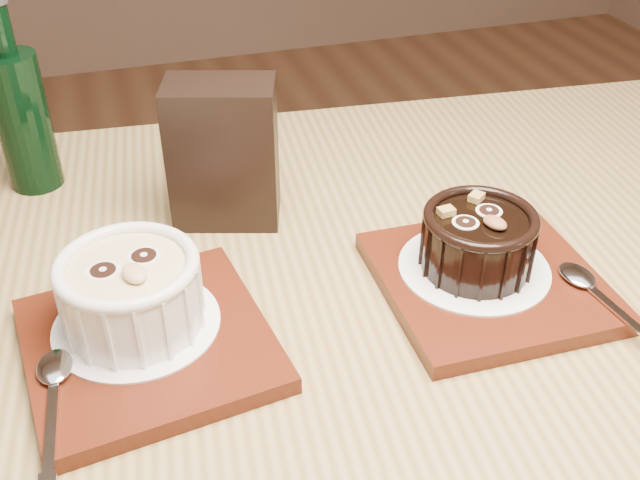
# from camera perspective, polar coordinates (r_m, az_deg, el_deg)

# --- Properties ---
(table) EXTENTS (1.27, 0.91, 0.75)m
(table) POSITION_cam_1_polar(r_m,az_deg,el_deg) (0.68, 1.84, -12.02)
(table) COLOR olive
(table) RESTS_ON ground
(tray_left) EXTENTS (0.20, 0.20, 0.01)m
(tray_left) POSITION_cam_1_polar(r_m,az_deg,el_deg) (0.60, -12.92, -7.75)
(tray_left) COLOR #531C0D
(tray_left) RESTS_ON table
(doily_left) EXTENTS (0.13, 0.13, 0.00)m
(doily_left) POSITION_cam_1_polar(r_m,az_deg,el_deg) (0.61, -13.77, -6.22)
(doily_left) COLOR white
(doily_left) RESTS_ON tray_left
(ramekin_white) EXTENTS (0.11, 0.11, 0.06)m
(ramekin_white) POSITION_cam_1_polar(r_m,az_deg,el_deg) (0.58, -14.23, -3.68)
(ramekin_white) COLOR white
(ramekin_white) RESTS_ON doily_left
(spoon_left) EXTENTS (0.03, 0.14, 0.01)m
(spoon_left) POSITION_cam_1_polar(r_m,az_deg,el_deg) (0.56, -19.73, -11.52)
(spoon_left) COLOR silver
(spoon_left) RESTS_ON tray_left
(tray_right) EXTENTS (0.18, 0.18, 0.01)m
(tray_right) POSITION_cam_1_polar(r_m,az_deg,el_deg) (0.66, 12.68, -3.08)
(tray_right) COLOR #531C0D
(tray_right) RESTS_ON table
(doily_right) EXTENTS (0.13, 0.13, 0.00)m
(doily_right) POSITION_cam_1_polar(r_m,az_deg,el_deg) (0.66, 11.65, -2.06)
(doily_right) COLOR white
(doily_right) RESTS_ON tray_right
(ramekin_dark) EXTENTS (0.10, 0.10, 0.06)m
(ramekin_dark) POSITION_cam_1_polar(r_m,az_deg,el_deg) (0.64, 11.97, 0.14)
(ramekin_dark) COLOR black
(ramekin_dark) RESTS_ON doily_right
(spoon_right) EXTENTS (0.04, 0.14, 0.01)m
(spoon_right) POSITION_cam_1_polar(r_m,az_deg,el_deg) (0.65, 20.94, -4.23)
(spoon_right) COLOR silver
(spoon_right) RESTS_ON tray_right
(condiment_stand) EXTENTS (0.11, 0.09, 0.14)m
(condiment_stand) POSITION_cam_1_polar(r_m,az_deg,el_deg) (0.71, -7.37, 6.54)
(condiment_stand) COLOR black
(condiment_stand) RESTS_ON table
(green_bottle) EXTENTS (0.05, 0.05, 0.20)m
(green_bottle) POSITION_cam_1_polar(r_m,az_deg,el_deg) (0.81, -21.74, 8.74)
(green_bottle) COLOR black
(green_bottle) RESTS_ON table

